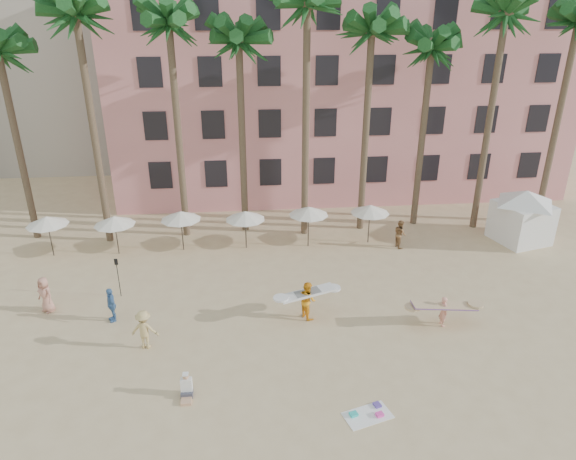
# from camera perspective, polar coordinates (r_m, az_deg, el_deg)

# --- Properties ---
(ground) EXTENTS (120.00, 120.00, 0.00)m
(ground) POSITION_cam_1_polar(r_m,az_deg,el_deg) (22.57, -1.41, -15.69)
(ground) COLOR #D1B789
(ground) RESTS_ON ground
(pink_hotel) EXTENTS (35.00, 14.00, 16.00)m
(pink_hotel) POSITION_cam_1_polar(r_m,az_deg,el_deg) (44.61, 5.38, 15.45)
(pink_hotel) COLOR pink
(pink_hotel) RESTS_ON ground
(palm_row) EXTENTS (44.40, 5.40, 16.30)m
(palm_row) POSITION_cam_1_polar(r_m,az_deg,el_deg) (32.48, -2.69, 21.28)
(palm_row) COLOR brown
(palm_row) RESTS_ON ground
(umbrella_row) EXTENTS (22.50, 2.70, 2.73)m
(umbrella_row) POSITION_cam_1_polar(r_m,az_deg,el_deg) (32.28, -8.33, 1.63)
(umbrella_row) COLOR #332B23
(umbrella_row) RESTS_ON ground
(cabana) EXTENTS (5.53, 5.53, 3.50)m
(cabana) POSITION_cam_1_polar(r_m,az_deg,el_deg) (36.59, 24.68, 1.88)
(cabana) COLOR white
(cabana) RESTS_ON ground
(beach_towel) EXTENTS (2.01, 1.48, 0.14)m
(beach_towel) POSITION_cam_1_polar(r_m,az_deg,el_deg) (21.00, 8.93, -19.53)
(beach_towel) COLOR white
(beach_towel) RESTS_ON ground
(carrier_yellow) EXTENTS (3.14, 0.75, 1.56)m
(carrier_yellow) POSITION_cam_1_polar(r_m,az_deg,el_deg) (26.11, 16.93, -8.38)
(carrier_yellow) COLOR #DD8F7C
(carrier_yellow) RESTS_ON ground
(carrier_white) EXTENTS (2.88, 1.44, 1.95)m
(carrier_white) POSITION_cam_1_polar(r_m,az_deg,el_deg) (25.56, 2.16, -7.66)
(carrier_white) COLOR orange
(carrier_white) RESTS_ON ground
(beachgoers) EXTENTS (21.01, 10.24, 1.90)m
(beachgoers) POSITION_cam_1_polar(r_m,az_deg,el_deg) (27.03, -10.50, -6.44)
(beachgoers) COLOR brown
(beachgoers) RESTS_ON ground
(paddle) EXTENTS (0.18, 0.04, 2.23)m
(paddle) POSITION_cam_1_polar(r_m,az_deg,el_deg) (28.55, -18.40, -4.52)
(paddle) COLOR black
(paddle) RESTS_ON ground
(seated_man) EXTENTS (0.46, 0.81, 1.05)m
(seated_man) POSITION_cam_1_polar(r_m,az_deg,el_deg) (21.68, -11.21, -16.93)
(seated_man) COLOR #3F3F4C
(seated_man) RESTS_ON ground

